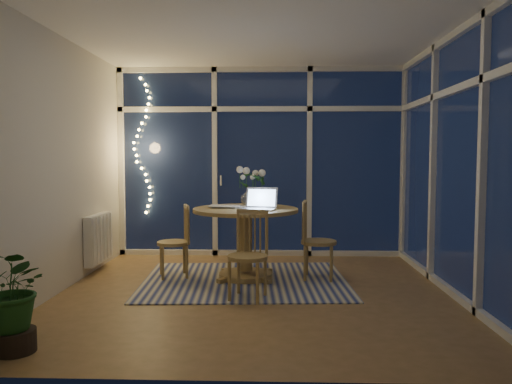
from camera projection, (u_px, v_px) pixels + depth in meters
floor at (257, 293)px, 5.04m from camera, size 4.00×4.00×0.00m
ceiling at (257, 31)px, 4.86m from camera, size 4.00×4.00×0.00m
wall_back at (262, 162)px, 6.94m from camera, size 4.00×0.04×2.60m
wall_front at (247, 169)px, 2.96m from camera, size 4.00×0.04×2.60m
wall_left at (59, 164)px, 5.02m from camera, size 0.04×4.00×2.60m
wall_right at (461, 164)px, 4.88m from camera, size 0.04×4.00×2.60m
window_wall_back at (262, 162)px, 6.91m from camera, size 4.00×0.10×2.60m
window_wall_right at (457, 164)px, 4.88m from camera, size 0.10×4.00×2.60m
radiator at (98, 238)px, 5.98m from camera, size 0.10×0.70×0.58m
fairy_lights at (142, 146)px, 6.87m from camera, size 0.24×0.10×1.85m
garden_patio at (290, 228)px, 10.01m from camera, size 12.00×6.00×0.10m
garden_fence at (266, 180)px, 10.46m from camera, size 11.00×0.08×1.80m
neighbour_roof at (279, 126)px, 13.35m from camera, size 7.00×3.00×2.20m
garden_shrubs at (217, 212)px, 8.43m from camera, size 0.90×0.90×0.90m
rug at (245, 280)px, 5.52m from camera, size 2.32×1.90×0.01m
dining_table at (246, 244)px, 5.59m from camera, size 1.23×1.23×0.80m
chair_left at (174, 241)px, 5.65m from camera, size 0.48×0.48×0.84m
chair_right at (319, 240)px, 5.55m from camera, size 0.47×0.47×0.90m
chair_front at (248, 255)px, 4.78m from camera, size 0.49×0.49×0.87m
laptop at (259, 198)px, 5.39m from camera, size 0.41×0.37×0.26m
flower_vase at (249, 197)px, 5.85m from camera, size 0.21×0.21×0.21m
bowl at (269, 206)px, 5.67m from camera, size 0.16×0.16×0.04m
newspapers at (229, 206)px, 5.65m from camera, size 0.41×0.35×0.02m
phone at (251, 208)px, 5.53m from camera, size 0.12×0.10×0.01m
potted_plant at (14, 299)px, 3.48m from camera, size 0.63×0.57×0.76m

